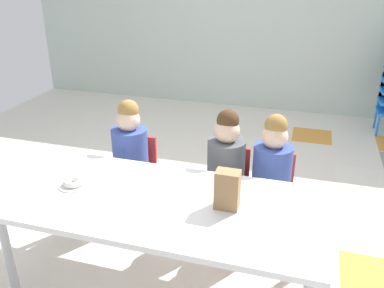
# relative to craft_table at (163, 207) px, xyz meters

# --- Properties ---
(ground_plane) EXTENTS (6.07, 5.32, 0.02)m
(ground_plane) POSITION_rel_craft_table_xyz_m (-0.09, 0.85, -0.55)
(ground_plane) COLOR silver
(back_wall) EXTENTS (6.07, 0.10, 2.47)m
(back_wall) POSITION_rel_craft_table_xyz_m (-0.10, 3.50, 0.70)
(back_wall) COLOR #B2C1B7
(back_wall) RESTS_ON ground_plane
(craft_table) EXTENTS (1.79, 0.82, 0.58)m
(craft_table) POSITION_rel_craft_table_xyz_m (0.00, 0.00, 0.00)
(craft_table) COLOR white
(craft_table) RESTS_ON ground_plane
(seated_child_near_camera) EXTENTS (0.33, 0.33, 0.92)m
(seated_child_near_camera) POSITION_rel_craft_table_xyz_m (-0.49, 0.64, 0.02)
(seated_child_near_camera) COLOR red
(seated_child_near_camera) RESTS_ON ground_plane
(seated_child_middle_seat) EXTENTS (0.33, 0.33, 0.92)m
(seated_child_middle_seat) POSITION_rel_craft_table_xyz_m (0.22, 0.64, 0.02)
(seated_child_middle_seat) COLOR red
(seated_child_middle_seat) RESTS_ON ground_plane
(seated_child_far_right) EXTENTS (0.32, 0.31, 0.92)m
(seated_child_far_right) POSITION_rel_craft_table_xyz_m (0.54, 0.64, 0.02)
(seated_child_far_right) COLOR red
(seated_child_far_right) RESTS_ON ground_plane
(paper_bag_brown) EXTENTS (0.13, 0.09, 0.22)m
(paper_bag_brown) POSITION_rel_craft_table_xyz_m (0.36, 0.03, 0.16)
(paper_bag_brown) COLOR #9E754C
(paper_bag_brown) RESTS_ON craft_table
(paper_plate_near_edge) EXTENTS (0.18, 0.18, 0.01)m
(paper_plate_near_edge) POSITION_rel_craft_table_xyz_m (-0.57, -0.00, 0.05)
(paper_plate_near_edge) COLOR white
(paper_plate_near_edge) RESTS_ON craft_table
(donut_powdered_on_plate) EXTENTS (0.12, 0.12, 0.04)m
(donut_powdered_on_plate) POSITION_rel_craft_table_xyz_m (-0.57, -0.00, 0.07)
(donut_powdered_on_plate) COLOR white
(donut_powdered_on_plate) RESTS_ON craft_table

